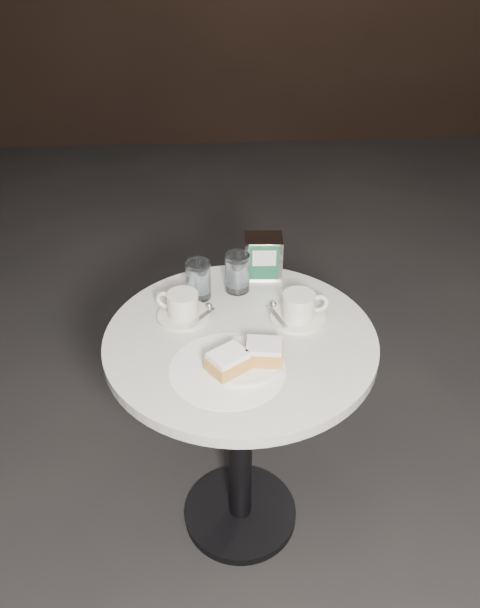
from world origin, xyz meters
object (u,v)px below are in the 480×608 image
beignet_plate (245,358)px  water_glass_left (198,280)px  water_glass_right (237,273)px  cafe_table (240,393)px  coffee_cup_left (183,307)px  coffee_cup_right (299,308)px  napkin_dispenser (263,257)px

beignet_plate → water_glass_left: size_ratio=2.06×
water_glass_left → water_glass_right: bearing=14.5°
cafe_table → water_glass_left: (-0.10, 0.19, 0.25)m
water_glass_left → coffee_cup_left: bearing=-114.7°
beignet_plate → coffee_cup_left: (-0.15, 0.21, 0.01)m
coffee_cup_left → water_glass_left: water_glass_left is taller
coffee_cup_right → coffee_cup_left: bearing=169.9°
beignet_plate → coffee_cup_left: size_ratio=1.21×
beignet_plate → water_glass_left: water_glass_left is taller
water_glass_right → napkin_dispenser: size_ratio=0.90×
cafe_table → water_glass_right: water_glass_right is taller
beignet_plate → coffee_cup_right: coffee_cup_right is taller
coffee_cup_right → napkin_dispenser: size_ratio=1.29×
beignet_plate → cafe_table: bearing=91.1°
beignet_plate → water_glass_right: 0.33m
coffee_cup_left → napkin_dispenser: bearing=64.1°
beignet_plate → coffee_cup_right: bearing=49.4°
beignet_plate → water_glass_right: size_ratio=2.01×
coffee_cup_right → cafe_table: bearing=-162.6°
water_glass_right → cafe_table: bearing=-91.3°
water_glass_left → water_glass_right: (0.11, 0.03, 0.00)m
coffee_cup_left → water_glass_left: size_ratio=1.70×
cafe_table → coffee_cup_left: coffee_cup_left is taller
cafe_table → coffee_cup_left: size_ratio=3.99×
coffee_cup_left → water_glass_right: (0.15, 0.12, 0.02)m
beignet_plate → water_glass_left: 0.32m
cafe_table → water_glass_left: size_ratio=6.77×
coffee_cup_left → water_glass_right: 0.20m
water_glass_right → water_glass_left: bearing=-165.5°
cafe_table → water_glass_right: (0.00, 0.22, 0.25)m
water_glass_right → napkin_dispenser: bearing=41.9°
coffee_cup_right → napkin_dispenser: napkin_dispenser is taller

